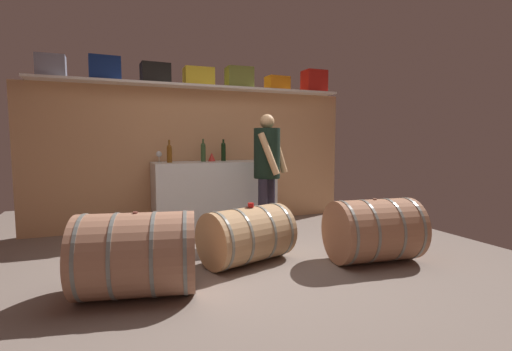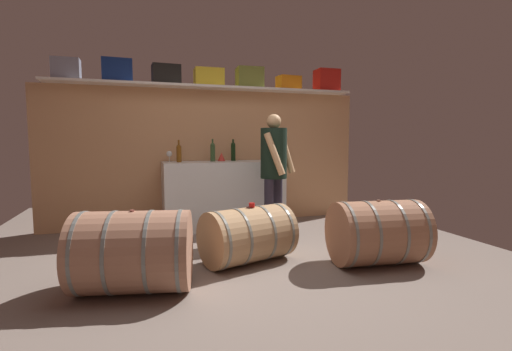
# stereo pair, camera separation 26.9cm
# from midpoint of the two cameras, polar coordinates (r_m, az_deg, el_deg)

# --- Properties ---
(ground_plane) EXTENTS (5.86, 7.76, 0.02)m
(ground_plane) POSITION_cam_midpoint_polar(r_m,az_deg,el_deg) (4.03, -4.93, -12.47)
(ground_plane) COLOR slate
(back_wall_panel) EXTENTS (4.66, 0.10, 1.96)m
(back_wall_panel) POSITION_cam_midpoint_polar(r_m,az_deg,el_deg) (5.50, -10.26, 2.75)
(back_wall_panel) COLOR tan
(back_wall_panel) RESTS_ON ground
(high_shelf_board) EXTENTS (4.29, 0.40, 0.03)m
(high_shelf_board) POSITION_cam_midpoint_polar(r_m,az_deg,el_deg) (5.40, -10.11, 13.30)
(high_shelf_board) COLOR silver
(high_shelf_board) RESTS_ON back_wall_panel
(toolcase_grey) EXTENTS (0.33, 0.21, 0.27)m
(toolcase_grey) POSITION_cam_midpoint_polar(r_m,az_deg,el_deg) (5.36, -30.43, 14.36)
(toolcase_grey) COLOR gray
(toolcase_grey) RESTS_ON high_shelf_board
(toolcase_navy) EXTENTS (0.39, 0.31, 0.29)m
(toolcase_navy) POSITION_cam_midpoint_polar(r_m,az_deg,el_deg) (5.31, -23.74, 14.86)
(toolcase_navy) COLOR navy
(toolcase_navy) RESTS_ON high_shelf_board
(toolcase_black) EXTENTS (0.39, 0.28, 0.26)m
(toolcase_black) POSITION_cam_midpoint_polar(r_m,az_deg,el_deg) (5.33, -16.74, 14.86)
(toolcase_black) COLOR black
(toolcase_black) RESTS_ON high_shelf_board
(toolcase_yellow) EXTENTS (0.41, 0.29, 0.24)m
(toolcase_yellow) POSITION_cam_midpoint_polar(r_m,az_deg,el_deg) (5.42, -10.32, 14.75)
(toolcase_yellow) COLOR yellow
(toolcase_yellow) RESTS_ON high_shelf_board
(toolcase_olive) EXTENTS (0.39, 0.30, 0.30)m
(toolcase_olive) POSITION_cam_midpoint_polar(r_m,az_deg,el_deg) (5.58, -4.06, 14.82)
(toolcase_olive) COLOR olive
(toolcase_olive) RESTS_ON high_shelf_board
(toolcase_orange) EXTENTS (0.35, 0.25, 0.21)m
(toolcase_orange) POSITION_cam_midpoint_polar(r_m,az_deg,el_deg) (5.79, 1.95, 14.03)
(toolcase_orange) COLOR orange
(toolcase_orange) RESTS_ON high_shelf_board
(toolcase_red) EXTENTS (0.35, 0.28, 0.34)m
(toolcase_red) POSITION_cam_midpoint_polar(r_m,az_deg,el_deg) (6.08, 7.68, 14.19)
(toolcase_red) COLOR red
(toolcase_red) RESTS_ON high_shelf_board
(work_cabinet) EXTENTS (1.66, 0.61, 0.94)m
(work_cabinet) POSITION_cam_midpoint_polar(r_m,az_deg,el_deg) (5.22, -7.91, -3.00)
(work_cabinet) COLOR white
(work_cabinet) RESTS_ON ground
(wine_bottle_green) EXTENTS (0.07, 0.07, 0.31)m
(wine_bottle_green) POSITION_cam_midpoint_polar(r_m,az_deg,el_deg) (5.21, -9.67, 3.65)
(wine_bottle_green) COLOR #334F2B
(wine_bottle_green) RESTS_ON work_cabinet
(wine_bottle_dark) EXTENTS (0.07, 0.07, 0.31)m
(wine_bottle_dark) POSITION_cam_midpoint_polar(r_m,az_deg,el_deg) (5.34, -6.50, 3.78)
(wine_bottle_dark) COLOR black
(wine_bottle_dark) RESTS_ON work_cabinet
(wine_bottle_amber) EXTENTS (0.07, 0.07, 0.30)m
(wine_bottle_amber) POSITION_cam_midpoint_polar(r_m,az_deg,el_deg) (5.06, -14.73, 3.39)
(wine_bottle_amber) COLOR brown
(wine_bottle_amber) RESTS_ON work_cabinet
(wine_glass) EXTENTS (0.08, 0.08, 0.15)m
(wine_glass) POSITION_cam_midpoint_polar(r_m,az_deg,el_deg) (5.19, -16.21, 3.14)
(wine_glass) COLOR white
(wine_glass) RESTS_ON work_cabinet
(red_funnel) EXTENTS (0.11, 0.11, 0.12)m
(red_funnel) POSITION_cam_midpoint_polar(r_m,az_deg,el_deg) (5.30, -8.31, 2.86)
(red_funnel) COLOR red
(red_funnel) RESTS_ON work_cabinet
(wine_barrel_near) EXTENTS (1.00, 0.79, 0.57)m
(wine_barrel_near) POSITION_cam_midpoint_polar(r_m,az_deg,el_deg) (3.75, -3.46, -9.18)
(wine_barrel_near) COLOR tan
(wine_barrel_near) RESTS_ON ground
(wine_barrel_far) EXTENTS (0.93, 0.72, 0.64)m
(wine_barrel_far) POSITION_cam_midpoint_polar(r_m,az_deg,el_deg) (3.93, 15.89, -8.15)
(wine_barrel_far) COLOR #9D684A
(wine_barrel_far) RESTS_ON ground
(wine_barrel_flank) EXTENTS (1.02, 0.83, 0.67)m
(wine_barrel_flank) POSITION_cam_midpoint_polar(r_m,az_deg,el_deg) (3.15, -20.38, -11.39)
(wine_barrel_flank) COLOR #A27056
(wine_barrel_flank) RESTS_ON ground
(tasting_cup) EXTENTS (0.06, 0.06, 0.04)m
(tasting_cup) POSITION_cam_midpoint_polar(r_m,az_deg,el_deg) (3.70, -2.89, -4.58)
(tasting_cup) COLOR red
(tasting_cup) RESTS_ON wine_barrel_near
(winemaker_pouring) EXTENTS (0.50, 0.50, 1.55)m
(winemaker_pouring) POSITION_cam_midpoint_polar(r_m,az_deg,el_deg) (4.62, 0.10, 2.03)
(winemaker_pouring) COLOR #2A2636
(winemaker_pouring) RESTS_ON ground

